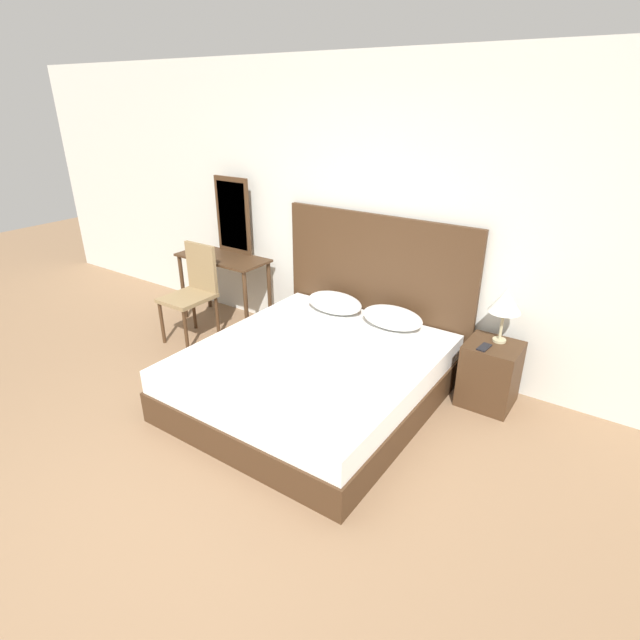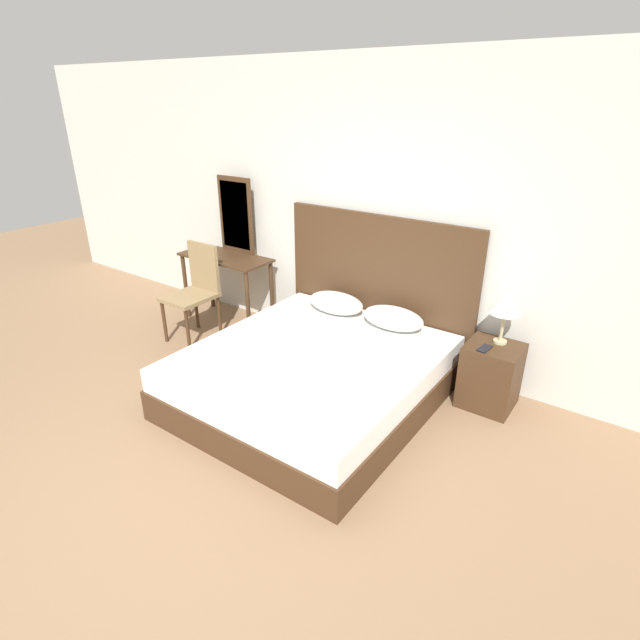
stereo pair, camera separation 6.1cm
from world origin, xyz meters
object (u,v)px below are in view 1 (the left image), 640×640
(phone_on_nightstand, at_px, (484,347))
(chair, at_px, (194,287))
(table_lamp, at_px, (506,302))
(phone_on_bed, at_px, (351,344))
(nightstand, at_px, (490,374))
(vanity_desk, at_px, (224,269))
(bed, at_px, (313,376))

(phone_on_nightstand, bearing_deg, chair, -172.28)
(table_lamp, bearing_deg, phone_on_nightstand, -109.02)
(phone_on_bed, bearing_deg, nightstand, 25.63)
(phone_on_bed, distance_m, phone_on_nightstand, 1.07)
(phone_on_nightstand, height_order, vanity_desk, vanity_desk)
(bed, xyz_separation_m, chair, (-1.71, 0.30, 0.33))
(phone_on_nightstand, bearing_deg, table_lamp, 70.98)
(phone_on_bed, bearing_deg, chair, 179.78)
(phone_on_bed, relative_size, vanity_desk, 0.16)
(bed, distance_m, phone_on_bed, 0.41)
(phone_on_bed, relative_size, phone_on_nightstand, 1.06)
(nightstand, bearing_deg, vanity_desk, -179.20)
(bed, relative_size, table_lamp, 4.55)
(bed, xyz_separation_m, vanity_desk, (-1.72, 0.75, 0.41))
(bed, relative_size, chair, 2.06)
(nightstand, height_order, phone_on_nightstand, phone_on_nightstand)
(bed, bearing_deg, phone_on_bed, 58.05)
(chair, bearing_deg, phone_on_bed, -0.22)
(table_lamp, bearing_deg, nightstand, -98.39)
(phone_on_bed, distance_m, chair, 1.89)
(phone_on_bed, distance_m, vanity_desk, 1.96)
(phone_on_bed, height_order, chair, chair)
(table_lamp, height_order, vanity_desk, table_lamp)
(bed, distance_m, nightstand, 1.45)
(phone_on_nightstand, xyz_separation_m, chair, (-2.87, -0.39, 0.01))
(chair, bearing_deg, bed, -9.86)
(chair, bearing_deg, vanity_desk, 91.54)
(phone_on_bed, xyz_separation_m, phone_on_nightstand, (0.99, 0.40, 0.09))
(nightstand, bearing_deg, chair, -170.49)
(phone_on_nightstand, relative_size, chair, 0.16)
(bed, bearing_deg, chair, 170.14)
(table_lamp, xyz_separation_m, phone_on_nightstand, (-0.06, -0.18, -0.34))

